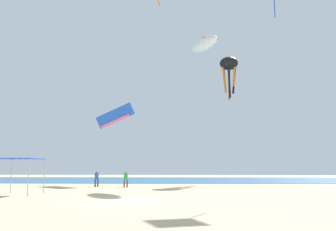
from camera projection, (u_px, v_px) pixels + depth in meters
ground at (127, 202)px, 21.35m from camera, size 110.00×110.00×0.10m
ocean_strip at (159, 180)px, 50.87m from camera, size 110.00×20.39×0.03m
canopy_tent at (20, 160)px, 26.33m from camera, size 2.65×2.99×2.59m
person_near_tent at (97, 177)px, 34.95m from camera, size 0.38×0.38×1.59m
person_leftmost at (126, 178)px, 34.30m from camera, size 0.42×0.37×1.57m
kite_inflatable_white at (204, 44)px, 43.84m from camera, size 4.08×5.36×2.05m
kite_parafoil_blue at (115, 116)px, 43.21m from camera, size 4.94×1.89×3.05m
kite_octopus_black at (229, 66)px, 49.33m from camera, size 3.47×3.47×5.85m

